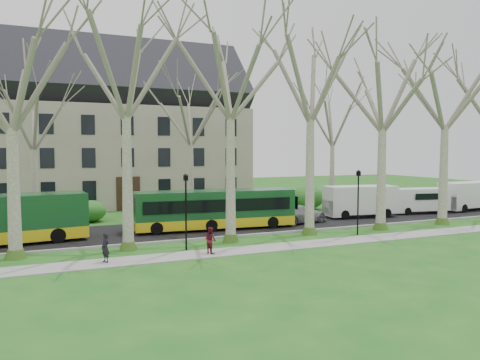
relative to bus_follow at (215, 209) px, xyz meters
name	(u,v)px	position (x,y,z in m)	size (l,w,h in m)	color
ground	(271,239)	(2.10, -4.79, -1.49)	(120.00, 120.00, 0.00)	#1C5E1B
sidewalk	(291,246)	(2.10, -7.29, -1.46)	(70.00, 2.00, 0.06)	gray
road	(238,226)	(2.10, 0.71, -1.46)	(80.00, 8.00, 0.06)	black
curb	(261,234)	(2.10, -3.29, -1.42)	(80.00, 0.25, 0.14)	#A5A39E
building	(117,128)	(-3.90, 19.21, 6.57)	(26.50, 12.20, 16.00)	gray
tree_row_verge	(270,130)	(2.10, -4.49, 5.51)	(49.00, 7.00, 14.00)	gray
tree_row_far	(198,147)	(0.76, 6.21, 4.51)	(33.00, 7.00, 12.00)	gray
lamp_row	(279,201)	(2.10, -5.79, 1.08)	(36.22, 0.22, 4.30)	black
hedges	(152,204)	(-2.57, 9.21, -0.49)	(30.60, 8.60, 2.00)	#195822
bus_follow	(215,209)	(0.00, 0.00, 0.00)	(11.46, 2.39, 2.87)	#144821
sedan	(299,214)	(6.87, -0.10, -0.72)	(1.98, 4.88, 1.42)	#A7A8AC
van_a	(360,201)	(13.35, 0.76, -0.12)	(6.02, 2.19, 2.63)	white
van_b	(419,201)	(19.69, 0.60, -0.32)	(5.10, 1.85, 2.22)	white
van_c	(469,196)	(25.62, 0.42, -0.12)	(6.02, 2.19, 2.63)	white
pedestrian_a	(105,248)	(-8.57, -7.22, -0.68)	(0.55, 0.36, 1.50)	black
pedestrian_b	(210,240)	(-2.99, -7.37, -0.70)	(0.71, 0.55, 1.46)	maroon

